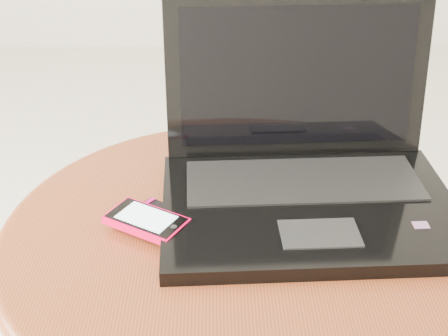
{
  "coord_description": "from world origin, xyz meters",
  "views": [
    {
      "loc": [
        0.02,
        -0.78,
        0.97
      ],
      "look_at": [
        0.03,
        -0.05,
        0.55
      ],
      "focal_mm": 50.33,
      "sensor_mm": 36.0,
      "label": 1
    }
  ],
  "objects": [
    {
      "name": "phone_pink",
      "position": [
        -0.07,
        -0.11,
        0.5
      ],
      "size": [
        0.12,
        0.1,
        0.01
      ],
      "color": "#F3043F",
      "rests_on": "phone_black"
    },
    {
      "name": "phone_black",
      "position": [
        -0.04,
        -0.11,
        0.49
      ],
      "size": [
        0.14,
        0.13,
        0.01
      ],
      "color": "black",
      "rests_on": "table"
    },
    {
      "name": "laptop",
      "position": [
        0.14,
        -0.03,
        0.53
      ],
      "size": [
        0.4,
        0.33,
        0.26
      ],
      "color": "black",
      "rests_on": "table"
    },
    {
      "name": "table",
      "position": [
        0.04,
        -0.1,
        0.38
      ],
      "size": [
        0.61,
        0.61,
        0.49
      ],
      "color": "#582512",
      "rests_on": "ground"
    }
  ]
}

